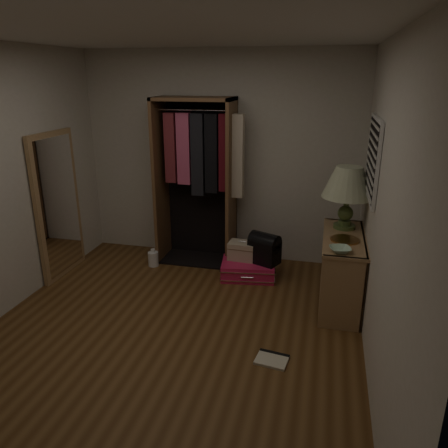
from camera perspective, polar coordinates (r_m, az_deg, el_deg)
The scene contains 13 objects.
ground at distance 4.22m, azimuth -7.19°, elevation -14.18°, with size 4.00×4.00×0.00m, color #503216.
room_walls at distance 3.64m, azimuth -6.80°, elevation 6.16°, with size 3.52×4.02×2.60m.
console_bookshelf at distance 4.74m, azimuth 15.02°, elevation -5.46°, with size 0.42×1.12×0.75m.
open_wardrobe at distance 5.39m, azimuth -3.19°, elevation 7.41°, with size 1.08×0.50×2.05m.
floor_mirror at distance 5.44m, azimuth -20.87°, elevation 2.26°, with size 0.06×0.80×1.70m.
pink_suitcase at distance 5.24m, azimuth 3.16°, elevation -5.91°, with size 0.70×0.55×0.19m.
train_case at distance 5.23m, azimuth 2.37°, elevation -3.48°, with size 0.33×0.24×0.23m.
black_bag at distance 5.12m, azimuth 5.30°, elevation -3.08°, with size 0.40×0.34×0.37m.
table_lamp at distance 4.68m, azimuth 15.92°, elevation 5.10°, with size 0.58×0.58×0.66m.
brass_tray at distance 4.46m, azimuth 15.51°, elevation -1.98°, with size 0.34×0.34×0.02m.
ceramic_bowl at distance 4.15m, azimuth 14.94°, elevation -3.25°, with size 0.19×0.19×0.05m, color #AED1B4.
white_jug at distance 5.59m, azimuth -9.22°, elevation -4.49°, with size 0.15×0.15×0.23m.
floor_book at distance 3.90m, azimuth 6.32°, elevation -17.08°, with size 0.29×0.25×0.02m.
Camera 1 is at (1.31, -3.29, 2.30)m, focal length 35.00 mm.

